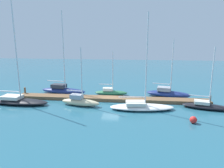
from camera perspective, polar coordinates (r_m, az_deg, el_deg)
name	(u,v)px	position (r m, az deg, el deg)	size (l,w,h in m)	color
ground_plane	(110,100)	(30.28, -0.44, -4.51)	(120.00, 120.00, 0.00)	#286075
dock_pier	(110,99)	(30.22, -0.44, -4.08)	(27.89, 1.87, 0.47)	brown
dock_piling_near_end	(25,92)	(35.11, -22.80, -1.97)	(0.28, 0.28, 1.37)	brown
dock_piling_far_end	(210,101)	(30.77, 25.33, -4.13)	(0.28, 0.28, 1.37)	brown
sailboat_0	(17,100)	(31.35, -24.61, -4.05)	(8.82, 2.96, 13.80)	black
sailboat_1	(63,90)	(34.74, -13.39, -1.51)	(7.76, 2.99, 12.93)	navy
sailboat_2	(80,101)	(28.14, -8.78, -4.69)	(5.59, 2.37, 7.71)	beige
sailboat_3	(111,92)	(33.06, -0.35, -2.20)	(5.25, 1.70, 6.88)	#2D7047
sailboat_4	(141,106)	(26.61, 8.02, -5.98)	(8.26, 3.38, 11.85)	white
sailboat_5	(168,93)	(33.16, 15.07, -2.39)	(6.91, 3.41, 8.83)	navy
sailboat_6	(206,106)	(29.15, 24.42, -5.41)	(6.21, 3.11, 7.90)	black
mooring_buoy_red	(193,120)	(23.88, 21.47, -9.16)	(0.76, 0.76, 0.76)	red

